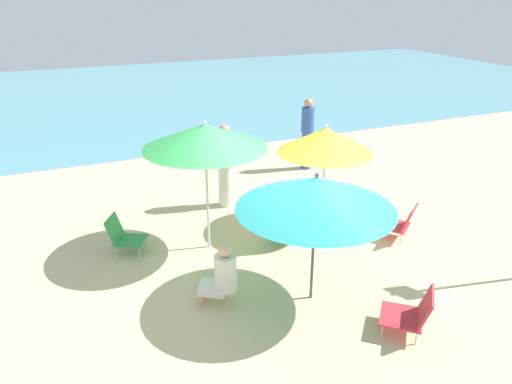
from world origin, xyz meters
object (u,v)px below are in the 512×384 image
at_px(umbrella_green, 205,136).
at_px(beach_chair_b, 412,313).
at_px(umbrella_teal, 316,193).
at_px(person_d, 225,166).
at_px(person_a, 222,275).
at_px(umbrella_yellow, 326,140).
at_px(beach_chair_c, 401,222).
at_px(person_c, 307,134).
at_px(beach_chair_a, 123,235).
at_px(person_b, 279,222).

height_order(umbrella_green, beach_chair_b, umbrella_green).
distance_m(umbrella_teal, person_d, 3.51).
relative_size(umbrella_green, person_a, 2.32).
bearing_deg(person_a, person_d, -78.94).
bearing_deg(person_d, umbrella_yellow, -12.31).
bearing_deg(umbrella_green, umbrella_yellow, -0.99).
bearing_deg(beach_chair_b, umbrella_teal, -14.85).
bearing_deg(umbrella_teal, beach_chair_c, 22.05).
xyz_separation_m(umbrella_yellow, person_c, (1.21, 2.79, -0.76)).
distance_m(beach_chair_a, person_b, 2.54).
bearing_deg(umbrella_teal, umbrella_green, 113.60).
bearing_deg(person_b, beach_chair_b, -137.20).
bearing_deg(beach_chair_a, umbrella_teal, -18.41).
height_order(umbrella_green, umbrella_teal, umbrella_green).
bearing_deg(beach_chair_a, person_c, 55.60).
relative_size(beach_chair_a, beach_chair_b, 0.89).
height_order(umbrella_teal, person_b, umbrella_teal).
height_order(beach_chair_c, person_a, person_a).
bearing_deg(beach_chair_c, beach_chair_a, 35.31).
height_order(beach_chair_a, person_b, person_b).
xyz_separation_m(umbrella_green, person_a, (-0.33, -1.59, -1.46)).
xyz_separation_m(beach_chair_b, beach_chair_c, (1.48, 2.07, 0.03)).
relative_size(umbrella_teal, beach_chair_b, 2.64).
xyz_separation_m(umbrella_yellow, beach_chair_c, (0.98, -1.00, -1.28)).
bearing_deg(umbrella_green, umbrella_teal, -66.40).
bearing_deg(person_d, person_a, -73.53).
bearing_deg(person_b, person_a, 160.16).
xyz_separation_m(umbrella_green, beach_chair_c, (3.10, -1.04, -1.59)).
relative_size(umbrella_yellow, umbrella_teal, 0.90).
xyz_separation_m(umbrella_green, person_b, (1.06, -0.45, -1.46)).
height_order(umbrella_yellow, umbrella_teal, umbrella_yellow).
distance_m(umbrella_green, umbrella_teal, 2.15).
distance_m(beach_chair_b, person_d, 4.67).
bearing_deg(umbrella_green, beach_chair_c, -18.49).
relative_size(person_c, person_d, 1.02).
bearing_deg(beach_chair_c, person_b, 37.15).
bearing_deg(person_c, person_d, 60.10).
distance_m(person_c, person_d, 2.80).
relative_size(person_b, person_d, 0.56).
relative_size(umbrella_teal, beach_chair_a, 2.96).
relative_size(umbrella_yellow, beach_chair_b, 2.37).
xyz_separation_m(beach_chair_c, person_a, (-3.43, -0.55, 0.13)).
distance_m(umbrella_green, person_c, 4.45).
xyz_separation_m(umbrella_green, beach_chair_b, (1.62, -3.10, -1.62)).
bearing_deg(person_b, beach_chair_a, 101.47).
xyz_separation_m(person_a, person_b, (1.39, 1.14, 0.00)).
distance_m(person_b, person_c, 3.95).
height_order(person_b, person_d, person_d).
bearing_deg(person_b, umbrella_teal, -157.15).
bearing_deg(person_b, umbrella_green, 98.00).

